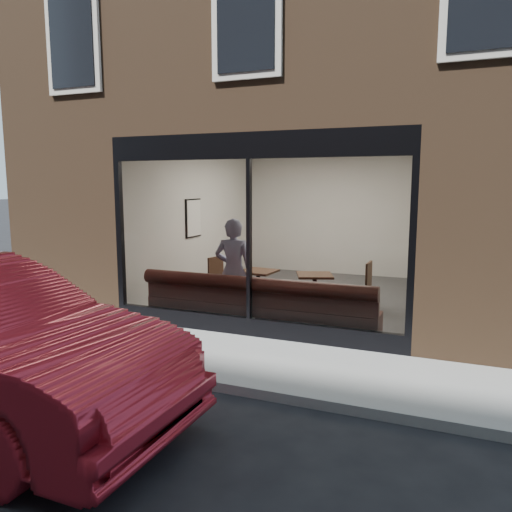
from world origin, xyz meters
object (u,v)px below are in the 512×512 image
at_px(cafe_table_left, 258,271).
at_px(banquette, 259,316).
at_px(person, 233,271).
at_px(cafe_chair_right, 358,298).
at_px(cafe_table_right, 315,275).
at_px(cafe_chair_left, 209,290).

bearing_deg(cafe_table_left, banquette, -67.66).
relative_size(person, cafe_table_left, 2.87).
height_order(banquette, person, person).
height_order(person, cafe_table_left, person).
bearing_deg(banquette, cafe_chair_right, 55.82).
bearing_deg(cafe_table_right, cafe_chair_left, 175.64).
bearing_deg(cafe_table_left, cafe_table_right, 1.44).
bearing_deg(cafe_chair_left, banquette, 155.43).
bearing_deg(cafe_chair_right, banquette, 57.22).
distance_m(banquette, cafe_table_right, 1.52).
height_order(banquette, cafe_table_right, cafe_table_right).
xyz_separation_m(person, cafe_chair_left, (-1.12, 1.21, -0.68)).
bearing_deg(cafe_table_left, cafe_chair_right, 19.22).
distance_m(person, cafe_chair_right, 2.58).
bearing_deg(banquette, cafe_table_left, 112.34).
distance_m(banquette, cafe_table_left, 1.47).
bearing_deg(person, cafe_table_left, -103.83).
xyz_separation_m(cafe_table_left, cafe_table_right, (1.12, 0.03, 0.00)).
bearing_deg(cafe_table_right, banquette, -114.59).
bearing_deg(cafe_chair_right, cafe_chair_left, 9.57).
bearing_deg(cafe_table_left, person, -93.50).
relative_size(cafe_table_left, cafe_chair_right, 1.37).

